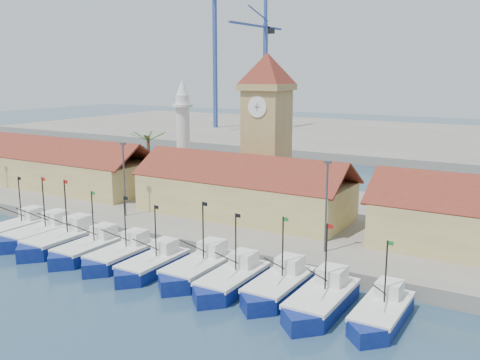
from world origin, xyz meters
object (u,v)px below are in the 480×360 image
Objects in this scene: boat_5 at (151,266)px; minaret at (183,134)px; clock_tower at (267,126)px; boat_0 at (16,229)px.

boat_5 is 31.70m from minaret.
clock_tower is at bearing -7.61° from minaret.
minaret reaches higher than boat_5.
clock_tower is 15.30m from minaret.
minaret is at bearing 76.94° from boat_0.
boat_0 is 33.02m from clock_tower.
boat_0 is 27.25m from minaret.
boat_5 is 0.56× the size of minaret.
boat_0 is at bearing 177.09° from boat_5.
minaret is (-15.48, 26.15, 9.02)m from boat_5.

